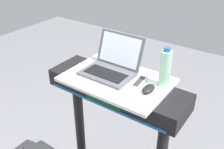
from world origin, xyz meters
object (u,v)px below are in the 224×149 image
(water_bottle, at_px, (165,68))
(tv_remote, at_px, (139,83))
(laptop, at_px, (111,66))
(computer_mouse, at_px, (148,89))

(water_bottle, relative_size, tv_remote, 1.44)
(laptop, distance_m, water_bottle, 0.34)
(laptop, relative_size, computer_mouse, 3.18)
(computer_mouse, bearing_deg, laptop, 170.66)
(laptop, bearing_deg, tv_remote, -3.61)
(computer_mouse, xyz_separation_m, tv_remote, (-0.08, 0.03, -0.01))
(laptop, bearing_deg, computer_mouse, -8.06)
(computer_mouse, bearing_deg, water_bottle, 72.92)
(water_bottle, height_order, tv_remote, water_bottle)
(tv_remote, bearing_deg, water_bottle, 32.76)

